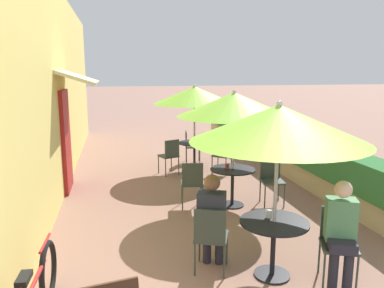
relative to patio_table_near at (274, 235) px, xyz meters
The scene contains 20 objects.
cafe_facade_wall 5.72m from the patio_table_near, 122.67° to the left, with size 0.98×13.56×4.20m.
planter_hedge 5.21m from the patio_table_near, 63.59° to the left, with size 0.60×12.56×1.01m.
patio_table_near is the anchor object (origin of this frame).
patio_umbrella_near 1.36m from the patio_table_near, ahead, with size 2.05×2.05×2.15m.
cafe_chair_near_left 0.76m from the patio_table_near, 163.75° to the left, with size 0.52×0.52×0.87m.
seated_patron_near_left 0.77m from the patio_table_near, 155.27° to the left, with size 0.45×0.49×1.25m.
cafe_chair_near_right 0.76m from the patio_table_near, 16.25° to the right, with size 0.52×0.52×0.87m.
seated_patron_near_right 0.77m from the patio_table_near, 24.73° to the right, with size 0.45×0.49×1.25m.
coffee_cup_near 0.26m from the patio_table_near, 96.76° to the left, with size 0.07×0.07×0.09m.
patio_table_mid 2.45m from the patio_table_near, 83.65° to the left, with size 0.83×0.83×0.71m.
patio_umbrella_mid 2.81m from the patio_table_near, 83.65° to the left, with size 2.05×2.05×2.15m.
cafe_chair_mid_left 2.52m from the patio_table_near, 101.11° to the left, with size 0.45×0.45×0.87m.
cafe_chair_mid_right 2.62m from the patio_table_near, 66.88° to the left, with size 0.45×0.45×0.87m.
coffee_cup_mid 2.50m from the patio_table_near, 85.89° to the left, with size 0.07×0.07×0.09m.
patio_table_far 5.11m from the patio_table_near, 88.55° to the left, with size 0.83×0.83×0.71m.
patio_umbrella_far 5.29m from the patio_table_near, 88.55° to the left, with size 2.05×2.05×2.15m.
cafe_chair_far_left 5.87m from the patio_table_near, 88.32° to the left, with size 0.46×0.46×0.87m.
cafe_chair_far_right 4.80m from the patio_table_near, 96.53° to the left, with size 0.52×0.52×0.87m.
cafe_chair_far_back 4.76m from the patio_table_near, 80.77° to the left, with size 0.56×0.56×0.87m.
coffee_cup_far 5.20m from the patio_table_near, 87.17° to the left, with size 0.07×0.07×0.09m.
Camera 1 is at (-1.40, -1.91, 2.48)m, focal length 35.00 mm.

